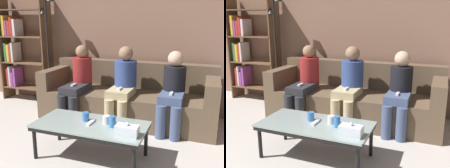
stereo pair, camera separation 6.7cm
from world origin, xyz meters
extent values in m
cube|color=#8C6651|center=(0.00, 4.01, 1.30)|extent=(12.00, 0.06, 2.60)
cube|color=brown|center=(0.00, 3.45, 0.21)|extent=(2.51, 0.87, 0.43)
cube|color=brown|center=(0.00, 3.78, 0.63)|extent=(2.51, 0.20, 0.40)
cube|color=brown|center=(-1.17, 3.45, 0.57)|extent=(0.18, 0.87, 0.28)
cube|color=brown|center=(1.17, 3.45, 0.57)|extent=(0.18, 0.87, 0.28)
cube|color=#8C9E99|center=(-0.02, 2.25, 0.38)|extent=(1.19, 0.58, 0.02)
cube|color=black|center=(-0.02, 2.25, 0.35)|extent=(1.17, 0.56, 0.04)
cylinder|color=black|center=(-0.56, 2.02, 0.16)|extent=(0.04, 0.04, 0.33)
cylinder|color=black|center=(0.53, 2.02, 0.16)|extent=(0.04, 0.04, 0.33)
cylinder|color=black|center=(-0.56, 2.49, 0.16)|extent=(0.04, 0.04, 0.33)
cylinder|color=black|center=(0.53, 2.49, 0.16)|extent=(0.04, 0.04, 0.33)
cylinder|color=#3372BF|center=(0.23, 2.25, 0.44)|extent=(0.07, 0.07, 0.12)
cylinder|color=#3372BF|center=(-0.10, 2.31, 0.43)|extent=(0.07, 0.07, 0.10)
cylinder|color=silver|center=(0.14, 2.31, 0.43)|extent=(0.08, 0.08, 0.09)
cube|color=silver|center=(0.43, 2.11, 0.44)|extent=(0.22, 0.12, 0.10)
sphere|color=white|center=(0.43, 2.11, 0.50)|extent=(0.04, 0.04, 0.04)
cube|color=white|center=(-0.02, 2.25, 0.40)|extent=(0.04, 0.15, 0.02)
cube|color=brown|center=(-2.47, 3.78, 0.92)|extent=(0.02, 0.32, 1.84)
cube|color=brown|center=(-1.55, 3.78, 0.92)|extent=(0.02, 0.32, 1.84)
cube|color=brown|center=(-2.01, 3.78, 0.23)|extent=(0.92, 0.32, 0.02)
cube|color=red|center=(-2.39, 3.78, 0.41)|extent=(0.04, 0.24, 0.33)
cube|color=silver|center=(-2.34, 3.78, 0.42)|extent=(0.03, 0.24, 0.37)
cube|color=#8E4293|center=(-2.29, 3.78, 0.37)|extent=(0.05, 0.24, 0.26)
cube|color=#8E4293|center=(-2.23, 3.78, 0.42)|extent=(0.04, 0.24, 0.35)
cube|color=brown|center=(-2.01, 3.78, 0.69)|extent=(0.92, 0.32, 0.02)
cube|color=#38844C|center=(-2.39, 3.78, 0.87)|extent=(0.05, 0.24, 0.33)
cube|color=gold|center=(-2.33, 3.78, 0.86)|extent=(0.05, 0.24, 0.31)
cube|color=red|center=(-2.27, 3.78, 0.86)|extent=(0.04, 0.24, 0.32)
cube|color=silver|center=(-2.23, 3.78, 0.87)|extent=(0.04, 0.24, 0.34)
cube|color=brown|center=(-2.01, 3.78, 1.15)|extent=(0.92, 0.32, 0.02)
cube|color=gold|center=(-2.38, 3.78, 1.34)|extent=(0.06, 0.24, 0.36)
cube|color=#8E4293|center=(-2.32, 3.78, 1.30)|extent=(0.04, 0.24, 0.27)
cube|color=red|center=(-2.27, 3.78, 1.30)|extent=(0.05, 0.24, 0.27)
cube|color=red|center=(-2.21, 3.78, 1.32)|extent=(0.05, 0.24, 0.32)
cube|color=silver|center=(-2.15, 3.78, 1.31)|extent=(0.05, 0.24, 0.30)
cube|color=brown|center=(-2.01, 3.78, 1.61)|extent=(0.92, 0.32, 0.02)
cylinder|color=black|center=(-1.44, 3.63, 0.01)|extent=(0.26, 0.26, 0.02)
cylinder|color=black|center=(-1.44, 3.63, 0.92)|extent=(0.03, 0.03, 1.84)
cone|color=black|center=(-1.52, 3.67, 1.59)|extent=(0.12, 0.12, 0.10)
cylinder|color=#28282D|center=(-0.77, 2.92, 0.21)|extent=(0.13, 0.13, 0.43)
cylinder|color=#28282D|center=(-0.59, 2.92, 0.21)|extent=(0.13, 0.13, 0.43)
cube|color=#28282D|center=(-0.68, 3.16, 0.48)|extent=(0.29, 0.47, 0.10)
cylinder|color=maroon|center=(-0.68, 3.40, 0.66)|extent=(0.29, 0.29, 0.47)
sphere|color=#997051|center=(-0.68, 3.40, 0.99)|extent=(0.19, 0.19, 0.19)
cube|color=white|center=(-0.68, 3.11, 0.55)|extent=(0.04, 0.12, 0.02)
cylinder|color=tan|center=(-0.09, 2.98, 0.21)|extent=(0.13, 0.13, 0.43)
cylinder|color=tan|center=(0.09, 2.98, 0.21)|extent=(0.13, 0.13, 0.43)
cube|color=tan|center=(0.00, 3.19, 0.48)|extent=(0.31, 0.42, 0.10)
cylinder|color=#334784|center=(0.00, 3.40, 0.66)|extent=(0.31, 0.31, 0.46)
sphere|color=#997051|center=(0.00, 3.40, 0.99)|extent=(0.20, 0.20, 0.20)
cube|color=white|center=(0.00, 3.15, 0.55)|extent=(0.04, 0.12, 0.02)
cylinder|color=#47567A|center=(0.59, 2.99, 0.21)|extent=(0.13, 0.13, 0.43)
cylinder|color=#47567A|center=(0.77, 2.99, 0.21)|extent=(0.13, 0.13, 0.43)
cube|color=#47567A|center=(0.68, 3.19, 0.48)|extent=(0.29, 0.41, 0.10)
cylinder|color=black|center=(0.68, 3.40, 0.64)|extent=(0.29, 0.29, 0.42)
sphere|color=#DBAD89|center=(0.68, 3.40, 0.95)|extent=(0.20, 0.20, 0.20)
cube|color=white|center=(0.68, 3.15, 0.55)|extent=(0.04, 0.12, 0.02)
camera|label=1|loc=(1.10, -0.08, 1.45)|focal=42.00mm
camera|label=2|loc=(1.16, -0.05, 1.45)|focal=42.00mm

